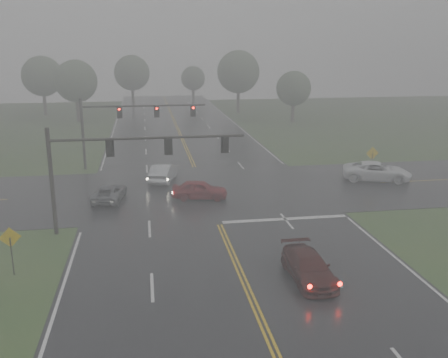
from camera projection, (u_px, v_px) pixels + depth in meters
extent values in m
plane|color=#29481E|center=(275.00, 352.00, 18.96)|extent=(180.00, 180.00, 0.00)
cube|color=black|center=(208.00, 198.00, 38.03)|extent=(18.00, 160.00, 0.02)
cube|color=black|center=(205.00, 191.00, 39.94)|extent=(120.00, 14.00, 0.02)
cube|color=silver|center=(285.00, 219.00, 33.38)|extent=(8.50, 0.50, 0.01)
imported|color=#350B09|center=(308.00, 279.00, 24.83)|extent=(1.96, 4.62, 1.33)
imported|color=maroon|center=(200.00, 199.00, 37.84)|extent=(4.41, 2.41, 1.42)
imported|color=#AEB2B6|center=(164.00, 181.00, 42.74)|extent=(2.76, 4.87, 1.52)
imported|color=#53555A|center=(110.00, 201.00, 37.40)|extent=(2.66, 4.58, 1.20)
imported|color=white|center=(376.00, 180.00, 43.02)|extent=(6.27, 4.35, 1.59)
cylinder|color=black|center=(52.00, 182.00, 29.99)|extent=(0.26, 0.26, 6.62)
cylinder|color=black|center=(48.00, 140.00, 29.32)|extent=(0.17, 0.17, 0.74)
cylinder|color=black|center=(149.00, 138.00, 30.23)|extent=(11.76, 0.17, 0.17)
cube|color=black|center=(110.00, 148.00, 30.02)|extent=(0.31, 0.26, 0.97)
cube|color=black|center=(110.00, 148.00, 30.16)|extent=(0.51, 0.03, 1.15)
cube|color=black|center=(168.00, 146.00, 30.56)|extent=(0.31, 0.26, 0.97)
cube|color=black|center=(168.00, 146.00, 30.70)|extent=(0.51, 0.03, 1.15)
cube|color=black|center=(225.00, 145.00, 31.10)|extent=(0.31, 0.26, 0.97)
cube|color=black|center=(225.00, 144.00, 31.24)|extent=(0.51, 0.03, 1.15)
cylinder|color=black|center=(83.00, 134.00, 46.00)|extent=(0.26, 0.26, 6.62)
cylinder|color=black|center=(81.00, 107.00, 45.33)|extent=(0.17, 0.17, 0.74)
cylinder|color=black|center=(144.00, 106.00, 46.21)|extent=(11.39, 0.17, 0.17)
cube|color=black|center=(119.00, 112.00, 46.01)|extent=(0.31, 0.26, 0.96)
cube|color=black|center=(120.00, 112.00, 46.15)|extent=(0.51, 0.03, 1.15)
cylinder|color=#FF0C05|center=(119.00, 109.00, 45.79)|extent=(0.20, 0.06, 0.20)
cube|color=black|center=(157.00, 112.00, 46.53)|extent=(0.31, 0.26, 0.96)
cube|color=black|center=(157.00, 111.00, 46.67)|extent=(0.51, 0.03, 1.15)
cylinder|color=#FF0C05|center=(157.00, 109.00, 46.31)|extent=(0.20, 0.06, 0.20)
cube|color=black|center=(193.00, 111.00, 47.05)|extent=(0.31, 0.26, 0.96)
cube|color=black|center=(193.00, 111.00, 47.19)|extent=(0.51, 0.03, 1.15)
cylinder|color=#FF0C05|center=(193.00, 108.00, 46.83)|extent=(0.20, 0.06, 0.20)
cylinder|color=black|center=(12.00, 256.00, 25.07)|extent=(0.07, 0.07, 2.02)
cube|color=gold|center=(10.00, 237.00, 24.84)|extent=(1.05, 0.23, 1.06)
cylinder|color=black|center=(372.00, 166.00, 43.58)|extent=(0.07, 0.07, 2.19)
cube|color=gold|center=(372.00, 153.00, 43.33)|extent=(1.15, 0.06, 1.15)
cylinder|color=#332B21|center=(78.00, 110.00, 75.48)|extent=(0.60, 0.60, 3.54)
sphere|color=#374830|center=(76.00, 81.00, 74.36)|extent=(6.29, 6.29, 6.29)
cylinder|color=#332B21|center=(238.00, 101.00, 85.15)|extent=(0.51, 0.51, 4.03)
sphere|color=#374830|center=(238.00, 72.00, 83.87)|extent=(7.16, 7.16, 7.16)
cylinder|color=#332B21|center=(133.00, 97.00, 93.39)|extent=(0.55, 0.55, 3.67)
sphere|color=#374830|center=(132.00, 73.00, 92.22)|extent=(6.52, 6.52, 6.52)
cylinder|color=#332B21|center=(293.00, 112.00, 75.38)|extent=(0.53, 0.53, 2.92)
sphere|color=#374830|center=(294.00, 88.00, 74.46)|extent=(5.20, 5.20, 5.20)
cylinder|color=#332B21|center=(45.00, 104.00, 82.78)|extent=(0.54, 0.54, 3.70)
sphere|color=#374830|center=(42.00, 76.00, 81.61)|extent=(6.58, 6.58, 6.58)
cylinder|color=#332B21|center=(193.00, 95.00, 102.41)|extent=(0.54, 0.54, 2.76)
sphere|color=#374830|center=(193.00, 78.00, 101.53)|extent=(4.91, 4.91, 4.91)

